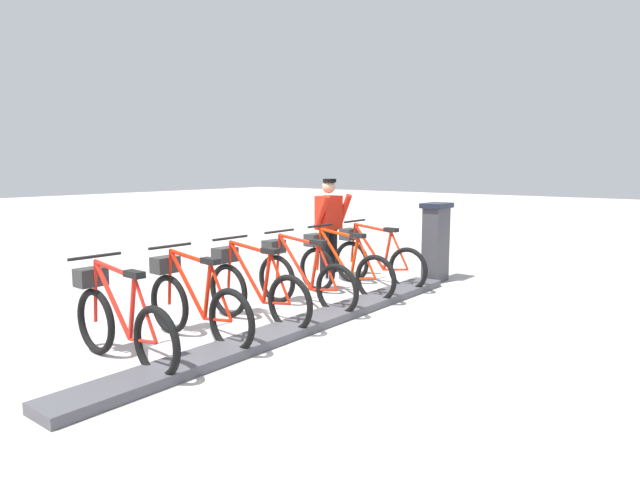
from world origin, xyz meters
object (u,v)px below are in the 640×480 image
bike_docked_0 (375,259)px  bike_docked_5 (119,320)px  bike_docked_1 (341,267)px  bike_docked_2 (301,277)px  worker_near_rack (329,224)px  bike_docked_3 (253,288)px  bike_docked_4 (194,302)px  payment_kiosk (436,241)px

bike_docked_0 → bike_docked_5: bearing=90.0°
bike_docked_1 → bike_docked_5: bearing=90.0°
bike_docked_0 → bike_docked_2: same height
bike_docked_5 → worker_near_rack: worker_near_rack is taller
bike_docked_0 → bike_docked_3: bearing=90.0°
bike_docked_3 → bike_docked_1: bearing=-90.0°
bike_docked_4 → bike_docked_3: bearing=-90.0°
bike_docked_0 → bike_docked_1: (0.00, 0.88, 0.00)m
worker_near_rack → bike_docked_2: bearing=117.2°
bike_docked_2 → worker_near_rack: bearing=-62.8°
bike_docked_3 → bike_docked_4: size_ratio=1.00×
bike_docked_4 → bike_docked_5: same height
bike_docked_4 → worker_near_rack: size_ratio=1.04×
bike_docked_5 → bike_docked_2: bearing=-90.0°
payment_kiosk → bike_docked_2: payment_kiosk is taller
payment_kiosk → bike_docked_0: 1.11m
payment_kiosk → bike_docked_1: payment_kiosk is taller
payment_kiosk → bike_docked_2: (0.57, 2.69, -0.24)m
bike_docked_1 → payment_kiosk: bearing=-107.6°
bike_docked_1 → worker_near_rack: 1.40m
bike_docked_1 → bike_docked_3: size_ratio=1.00×
bike_docked_4 → worker_near_rack: (0.93, -3.59, 0.48)m
bike_docked_0 → bike_docked_5: 4.42m
payment_kiosk → bike_docked_2: size_ratio=0.74×
bike_docked_1 → bike_docked_4: 2.65m
payment_kiosk → worker_near_rack: 1.76m
bike_docked_1 → bike_docked_3: bearing=90.0°
bike_docked_2 → bike_docked_5: 2.65m
payment_kiosk → worker_near_rack: bearing=30.2°
payment_kiosk → worker_near_rack: worker_near_rack is taller
worker_near_rack → bike_docked_5: bearing=101.8°
bike_docked_0 → worker_near_rack: size_ratio=1.04×
bike_docked_2 → bike_docked_1: bearing=-90.0°
bike_docked_4 → worker_near_rack: 3.74m
bike_docked_4 → bike_docked_0: bearing=-90.0°
bike_docked_2 → bike_docked_5: size_ratio=1.00×
bike_docked_3 → payment_kiosk: bearing=-99.1°
bike_docked_5 → worker_near_rack: bearing=-78.2°
bike_docked_3 → worker_near_rack: worker_near_rack is taller
payment_kiosk → bike_docked_4: bearing=82.7°
bike_docked_2 → bike_docked_4: size_ratio=1.00×
bike_docked_2 → bike_docked_5: same height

